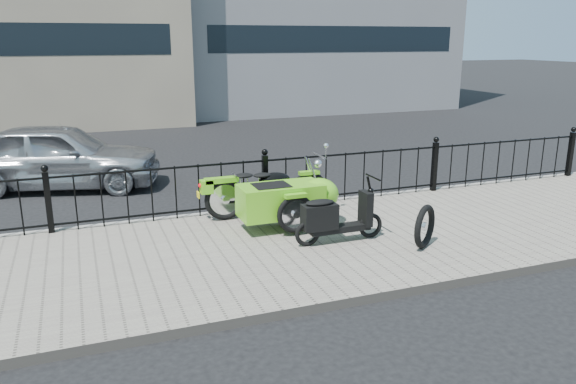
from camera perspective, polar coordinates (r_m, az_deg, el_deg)
name	(u,v)px	position (r m, az deg, el deg)	size (l,w,h in m)	color
ground	(292,239)	(8.80, 0.40, -4.79)	(120.00, 120.00, 0.00)	black
sidewalk	(304,246)	(8.35, 1.65, -5.50)	(30.00, 3.80, 0.12)	gray
curb	(263,210)	(10.07, -2.57, -1.82)	(30.00, 0.10, 0.12)	gray
iron_fence	(265,183)	(9.80, -2.35, 0.90)	(14.11, 0.11, 1.08)	black
motorcycle_sidecar	(288,196)	(8.94, -0.01, -0.45)	(2.28, 1.48, 0.98)	black
scooter	(334,218)	(8.22, 4.68, -2.69)	(1.41, 0.41, 0.96)	black
spare_tire	(425,226)	(8.24, 13.72, -3.42)	(0.64, 0.64, 0.09)	black
sedan_car	(59,156)	(12.51, -22.27, 3.42)	(1.63, 4.05, 1.38)	#B2B4B9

